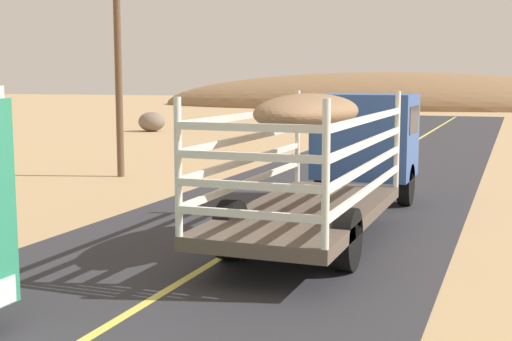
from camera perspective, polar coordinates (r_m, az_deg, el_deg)
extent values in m
cube|color=#3359A5|center=(18.58, 9.03, 2.86)|extent=(2.50, 2.20, 2.20)
cube|color=#192333|center=(18.55, 9.06, 4.24)|extent=(2.53, 1.54, 0.70)
cube|color=brown|center=(13.53, 4.27, -3.52)|extent=(2.50, 6.40, 0.24)
cylinder|color=silver|center=(16.68, 3.44, 2.83)|extent=(0.12, 0.12, 2.20)
cylinder|color=silver|center=(16.14, 11.55, 2.53)|extent=(0.12, 0.12, 2.20)
cylinder|color=silver|center=(10.88, -6.43, 0.25)|extent=(0.12, 0.12, 2.20)
cylinder|color=silver|center=(10.03, 5.77, -0.36)|extent=(0.12, 0.12, 2.20)
cube|color=silver|center=(13.82, -0.53, -0.91)|extent=(0.08, 6.30, 0.12)
cube|color=silver|center=(13.14, 9.36, -1.44)|extent=(0.08, 6.30, 0.12)
cube|color=silver|center=(10.48, -0.62, -3.63)|extent=(2.40, 0.08, 0.12)
cube|color=silver|center=(13.76, -0.53, 0.91)|extent=(0.08, 6.30, 0.12)
cube|color=silver|center=(13.08, 9.40, 0.46)|extent=(0.08, 6.30, 0.12)
cube|color=silver|center=(10.40, -0.62, -1.26)|extent=(2.40, 0.08, 0.12)
cube|color=silver|center=(13.71, -0.53, 2.73)|extent=(0.08, 6.30, 0.12)
cube|color=silver|center=(13.04, 9.44, 2.38)|extent=(0.08, 6.30, 0.12)
cube|color=silver|center=(10.35, -0.62, 1.15)|extent=(2.40, 0.08, 0.12)
cube|color=silver|center=(13.68, -0.54, 4.57)|extent=(0.08, 6.30, 0.12)
cube|color=silver|center=(13.01, 9.48, 4.31)|extent=(0.08, 6.30, 0.12)
cube|color=silver|center=(10.31, -0.63, 3.58)|extent=(2.40, 0.08, 0.12)
ellipsoid|color=#8C6B4C|center=(13.29, 4.35, 4.85)|extent=(1.75, 3.84, 0.70)
cylinder|color=black|center=(18.97, 5.73, -0.79)|extent=(0.32, 1.10, 1.10)
cylinder|color=black|center=(18.53, 12.25, -1.12)|extent=(0.32, 1.10, 1.10)
cylinder|color=black|center=(12.73, -2.11, -4.89)|extent=(0.32, 1.10, 1.10)
cylinder|color=black|center=(12.08, 7.51, -5.64)|extent=(0.32, 1.10, 1.10)
cylinder|color=brown|center=(23.86, -11.29, 8.44)|extent=(0.24, 0.24, 7.48)
ellipsoid|color=#756656|center=(44.41, -8.59, 4.00)|extent=(1.70, 1.65, 1.23)
ellipsoid|color=olive|center=(85.10, 10.59, 5.21)|extent=(57.76, 24.59, 8.21)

